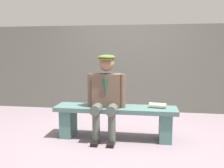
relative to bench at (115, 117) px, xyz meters
The scene contains 5 objects.
ground_plane 0.34m from the bench, ahead, with size 30.00×30.00×0.00m, color gray.
bench is the anchor object (origin of this frame).
seated_man 0.41m from the bench, 24.60° to the left, with size 0.59×0.55×1.29m.
rolled_magazine 0.67m from the bench, behind, with size 0.08×0.08×0.25m, color beige.
stadium_wall 2.01m from the bench, 90.00° to the right, with size 12.00×0.24×1.90m, color #5C5D55.
Camera 1 is at (-0.52, 3.66, 1.35)m, focal length 39.63 mm.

